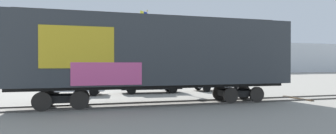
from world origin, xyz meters
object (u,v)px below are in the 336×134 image
Objects in this scene: parked_car_white at (74,83)px; parked_car_silver at (217,81)px; flagpole at (146,39)px; freight_car at (158,53)px; parked_car_black at (150,82)px.

parked_car_silver is (11.71, 0.38, -0.05)m from parked_car_white.
parked_car_white is (-6.57, -5.64, -3.87)m from flagpole.
flagpole is 8.33m from parked_car_silver.
freight_car is 6.54m from parked_car_black.
flagpole is at bearing 81.05° from parked_car_black.
flagpole reaches higher than parked_car_silver.
freight_car is 3.22× the size of parked_car_black.
flagpole is 9.48m from parked_car_white.
freight_car reaches higher than parked_car_white.
freight_car is 9.77m from parked_car_silver.
parked_car_white is 1.05× the size of parked_car_silver.
parked_car_silver is at bearing 42.99° from freight_car.
flagpole is 1.78× the size of parked_car_silver.
flagpole is at bearing 134.36° from parked_car_silver.
parked_car_silver is (5.14, -5.26, -3.92)m from flagpole.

